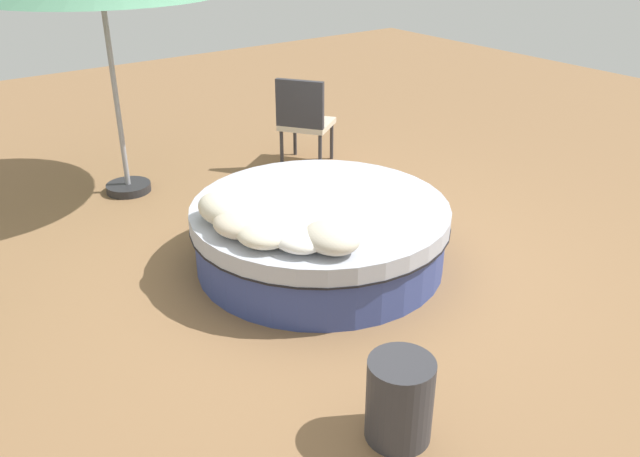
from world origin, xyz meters
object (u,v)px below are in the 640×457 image
patio_chair (304,117)px  side_table (400,400)px  round_bed (320,234)px  throw_pillow_3 (298,238)px  throw_pillow_4 (331,237)px  throw_pillow_2 (266,233)px  throw_pillow_0 (223,209)px  throw_pillow_1 (241,222)px

patio_chair → side_table: 4.17m
round_bed → patio_chair: bearing=148.0°
round_bed → patio_chair: size_ratio=2.07×
round_bed → throw_pillow_3: size_ratio=4.74×
round_bed → throw_pillow_3: throw_pillow_3 is taller
throw_pillow_4 → patio_chair: bearing=148.4°
round_bed → side_table: bearing=-24.1°
throw_pillow_3 → side_table: size_ratio=0.88×
throw_pillow_2 → throw_pillow_0: bearing=-171.6°
throw_pillow_1 → patio_chair: patio_chair is taller
throw_pillow_1 → round_bed: bearing=95.1°
round_bed → side_table: (1.80, -0.81, -0.02)m
throw_pillow_2 → side_table: bearing=-4.8°
patio_chair → side_table: patio_chair is taller
round_bed → throw_pillow_1: bearing=-84.9°
throw_pillow_0 → side_table: (1.97, -0.06, -0.37)m
throw_pillow_0 → throw_pillow_3: bearing=18.1°
round_bed → throw_pillow_0: size_ratio=4.15×
throw_pillow_2 → throw_pillow_4: 0.46m
throw_pillow_2 → patio_chair: (-2.15, 1.84, -0.03)m
throw_pillow_4 → side_table: (1.17, -0.43, -0.36)m
throw_pillow_2 → patio_chair: size_ratio=0.42×
round_bed → throw_pillow_0: 0.85m
throw_pillow_3 → throw_pillow_4: size_ratio=0.99×
throw_pillow_0 → side_table: size_ratio=1.00×
round_bed → patio_chair: (-1.86, 1.16, 0.30)m
throw_pillow_4 → patio_chair: size_ratio=0.44×
throw_pillow_3 → side_table: bearing=-11.5°
throw_pillow_2 → throw_pillow_3: size_ratio=0.96×
throw_pillow_0 → throw_pillow_1: size_ratio=1.15×
throw_pillow_0 → throw_pillow_2: size_ratio=1.19×
throw_pillow_2 → throw_pillow_1: bearing=-165.6°
throw_pillow_3 → throw_pillow_1: bearing=-153.8°
throw_pillow_2 → patio_chair: bearing=139.5°
patio_chair → throw_pillow_1: bearing=-80.0°
throw_pillow_1 → throw_pillow_0: bearing=-177.4°
throw_pillow_3 → patio_chair: size_ratio=0.44×
round_bed → throw_pillow_3: bearing=-48.7°
throw_pillow_1 → patio_chair: size_ratio=0.43×
round_bed → throw_pillow_0: bearing=-103.0°
round_bed → throw_pillow_2: 0.81m
throw_pillow_1 → patio_chair: bearing=135.4°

